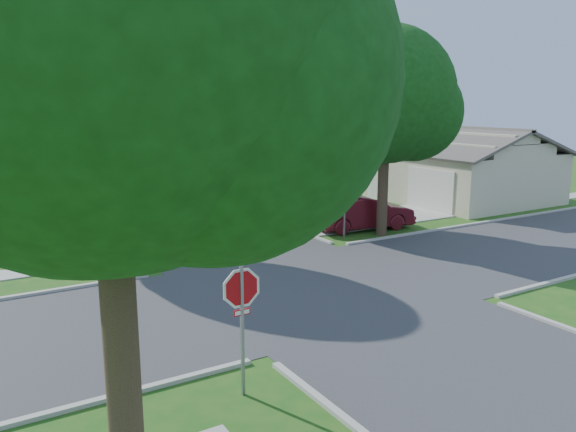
# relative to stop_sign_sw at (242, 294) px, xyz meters

# --- Properties ---
(ground) EXTENTS (100.00, 100.00, 0.00)m
(ground) POSITION_rel_stop_sign_sw_xyz_m (4.70, 4.70, -2.03)
(ground) COLOR #1A5316
(ground) RESTS_ON ground
(road_ns) EXTENTS (7.00, 100.00, 0.02)m
(road_ns) POSITION_rel_stop_sign_sw_xyz_m (4.70, 4.70, -2.03)
(road_ns) COLOR #333335
(road_ns) RESTS_ON ground
(sidewalk_ne) EXTENTS (1.20, 40.00, 0.04)m
(sidewalk_ne) POSITION_rel_stop_sign_sw_xyz_m (10.80, 30.70, -2.01)
(sidewalk_ne) COLOR #9E9B91
(sidewalk_ne) RESTS_ON ground
(sidewalk_nw) EXTENTS (1.20, 40.00, 0.04)m
(sidewalk_nw) POSITION_rel_stop_sign_sw_xyz_m (-1.40, 30.70, -2.01)
(sidewalk_nw) COLOR #9E9B91
(sidewalk_nw) RESTS_ON ground
(driveway) EXTENTS (8.80, 3.60, 0.05)m
(driveway) POSITION_rel_stop_sign_sw_xyz_m (12.60, 11.80, -2.01)
(driveway) COLOR #9E9B91
(driveway) RESTS_ON ground
(stop_sign_sw) EXTENTS (1.05, 0.80, 2.98)m
(stop_sign_sw) POSITION_rel_stop_sign_sw_xyz_m (0.00, 0.00, 0.00)
(stop_sign_sw) COLOR gray
(stop_sign_sw) RESTS_ON ground
(stop_sign_ne) EXTENTS (1.05, 0.80, 2.98)m
(stop_sign_ne) POSITION_rel_stop_sign_sw_xyz_m (9.40, 9.40, 0.00)
(stop_sign_ne) COLOR gray
(stop_sign_ne) RESTS_ON ground
(tree_e_near) EXTENTS (4.97, 4.80, 8.28)m
(tree_e_near) POSITION_rel_stop_sign_sw_xyz_m (9.45, 13.71, 3.61)
(tree_e_near) COLOR #38281C
(tree_e_near) RESTS_ON ground
(tree_e_mid) EXTENTS (5.59, 5.40, 9.21)m
(tree_e_mid) POSITION_rel_stop_sign_sw_xyz_m (9.46, 25.71, 4.22)
(tree_e_mid) COLOR #38281C
(tree_e_mid) RESTS_ON ground
(tree_e_far) EXTENTS (5.17, 5.00, 8.72)m
(tree_e_far) POSITION_rel_stop_sign_sw_xyz_m (9.45, 38.71, 3.95)
(tree_e_far) COLOR #38281C
(tree_e_far) RESTS_ON ground
(tree_w_near) EXTENTS (5.38, 5.20, 8.97)m
(tree_w_near) POSITION_rel_stop_sign_sw_xyz_m (0.06, 13.71, 4.08)
(tree_w_near) COLOR #38281C
(tree_w_near) RESTS_ON ground
(tree_w_mid) EXTENTS (5.80, 5.60, 9.56)m
(tree_w_mid) POSITION_rel_stop_sign_sw_xyz_m (0.06, 25.71, 4.46)
(tree_w_mid) COLOR #38281C
(tree_w_mid) RESTS_ON ground
(tree_w_far) EXTENTS (4.76, 4.60, 8.04)m
(tree_w_far) POSITION_rel_stop_sign_sw_xyz_m (0.05, 38.71, 3.48)
(tree_w_far) COLOR #38281C
(tree_w_far) RESTS_ON ground
(tree_sw_corner) EXTENTS (6.21, 6.00, 9.55)m
(tree_sw_corner) POSITION_rel_stop_sign_sw_xyz_m (-2.74, -2.29, 4.23)
(tree_sw_corner) COLOR #38281C
(tree_sw_corner) RESTS_ON ground
(tree_ne_corner) EXTENTS (5.80, 5.60, 8.66)m
(tree_ne_corner) POSITION_rel_stop_sign_sw_xyz_m (11.06, 8.91, 3.56)
(tree_ne_corner) COLOR #38281C
(tree_ne_corner) RESTS_ON ground
(house_ne_near) EXTENTS (8.42, 13.60, 4.23)m
(house_ne_near) POSITION_rel_stop_sign_sw_xyz_m (20.69, 15.70, -0.51)
(house_ne_near) COLOR #BCB394
(house_ne_near) RESTS_ON ground
(house_ne_far) EXTENTS (8.42, 13.60, 4.23)m
(house_ne_far) POSITION_rel_stop_sign_sw_xyz_m (20.69, 33.70, -0.51)
(house_ne_far) COLOR #BCB394
(house_ne_far) RESTS_ON ground
(car_driveway) EXTENTS (4.78, 2.29, 1.51)m
(car_driveway) POSITION_rel_stop_sign_sw_xyz_m (11.01, 10.20, -1.27)
(car_driveway) COLOR #5A121B
(car_driveway) RESTS_ON ground
(car_curb_east) EXTENTS (1.99, 4.71, 1.59)m
(car_curb_east) POSITION_rel_stop_sign_sw_xyz_m (7.90, 25.51, -1.24)
(car_curb_east) COLOR black
(car_curb_east) RESTS_ON ground
(car_curb_west) EXTENTS (2.19, 4.91, 1.40)m
(car_curb_west) POSITION_rel_stop_sign_sw_xyz_m (3.50, 46.76, -1.33)
(car_curb_west) COLOR black
(car_curb_west) RESTS_ON ground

